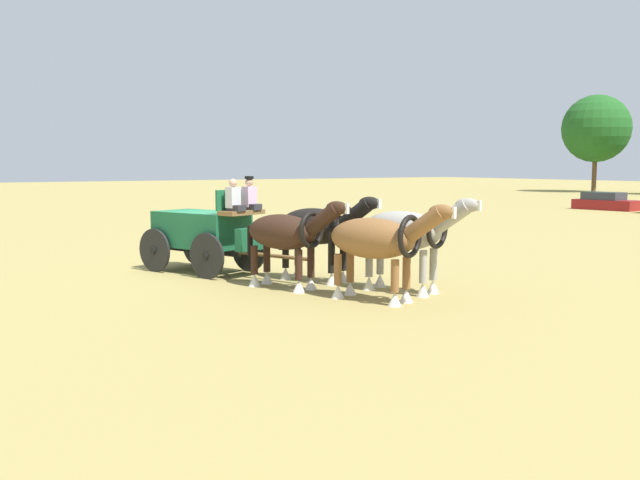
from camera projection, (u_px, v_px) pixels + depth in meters
The scene contains 9 objects.
ground_plane at pixel (202, 272), 19.61m from camera, with size 220.00×220.00×0.00m, color #9E8C4C.
show_wagon at pixel (206, 231), 19.38m from camera, with size 5.53×2.86×2.72m.
draft_horse_rear_near at pixel (318, 229), 17.82m from camera, with size 3.08×1.67×2.26m.
draft_horse_rear_off at pixel (287, 235), 16.78m from camera, with size 2.96×1.59×2.20m.
draft_horse_lead_near at pixel (406, 233), 16.27m from camera, with size 3.04×1.65×2.29m.
draft_horse_lead_off at pixel (377, 241), 15.24m from camera, with size 3.07×1.65×2.21m.
parked_vehicle_a at pixel (605, 202), 46.56m from camera, with size 4.31×2.34×1.18m.
tree_a at pixel (596, 129), 76.02m from camera, with size 7.42×7.42×10.71m.
sponsor_banner at pixel (203, 236), 24.08m from camera, with size 3.20×0.06×1.10m, color silver.
Camera 1 is at (18.20, -7.50, 3.03)m, focal length 38.68 mm.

